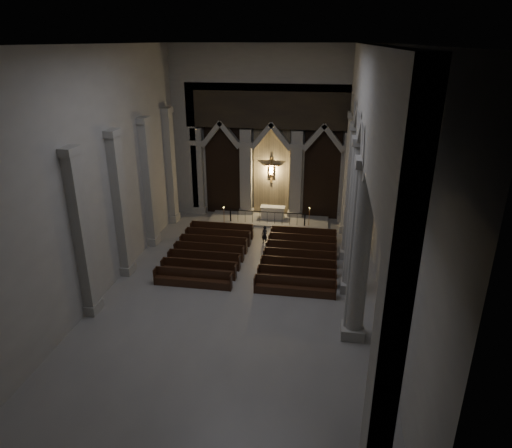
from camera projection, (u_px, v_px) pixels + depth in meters
The scene contains 11 objects.
room at pixel (239, 149), 20.43m from camera, with size 24.00×24.10×12.00m.
sanctuary_wall at pixel (272, 127), 31.36m from camera, with size 14.00×0.77×12.00m.
right_arcade at pixel (363, 142), 20.75m from camera, with size 1.00×24.00×12.00m.
left_pilasters at pixel (136, 195), 26.03m from camera, with size 0.60×13.00×8.03m.
sanctuary_step at pixel (269, 220), 32.96m from camera, with size 8.50×2.60×0.15m, color #A4A199.
altar at pixel (273, 212), 32.88m from camera, with size 1.76×0.70×0.90m.
altar_rail at pixel (267, 216), 31.94m from camera, with size 5.35×0.09×1.05m.
candle_stand_left at pixel (224, 221), 32.02m from camera, with size 0.23×0.23×1.38m.
candle_stand_right at pixel (309, 222), 31.69m from camera, with size 0.25×0.25×1.47m.
pews at pixel (254, 257), 26.79m from camera, with size 9.60×7.14×0.94m.
worshipper at pixel (265, 235), 29.11m from camera, with size 0.43×0.28×1.18m, color black.
Camera 1 is at (4.01, -19.81, 12.17)m, focal length 32.00 mm.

